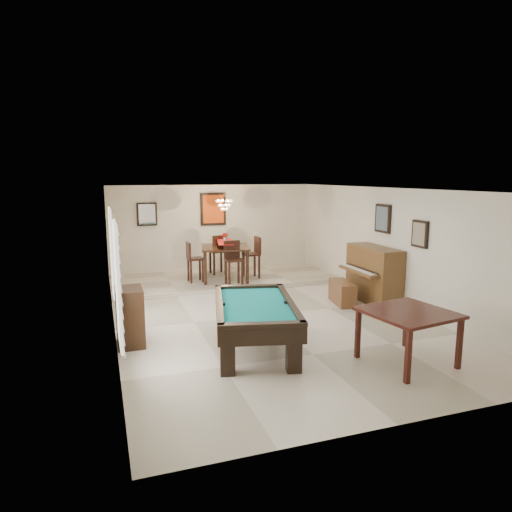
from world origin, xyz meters
TOP-DOWN VIEW (x-y plane):
  - ground_plane at (0.00, 0.00)m, footprint 6.00×9.00m
  - wall_back at (0.00, 4.50)m, footprint 6.00×0.04m
  - wall_front at (0.00, -4.50)m, footprint 6.00×0.04m
  - wall_left at (-3.00, 0.00)m, footprint 0.04×9.00m
  - wall_right at (3.00, 0.00)m, footprint 0.04×9.00m
  - ceiling at (0.00, 0.00)m, footprint 6.00×9.00m
  - dining_step at (0.00, 3.25)m, footprint 6.00×2.50m
  - window_left_front at (-2.97, -2.20)m, footprint 0.06×1.00m
  - window_left_rear at (-2.97, 0.60)m, footprint 0.06×1.00m
  - pool_table at (-0.82, -1.72)m, footprint 1.77×2.57m
  - square_table at (1.22, -3.01)m, footprint 1.38×1.38m
  - upright_piano at (2.55, 0.18)m, footprint 0.86×1.53m
  - piano_bench at (1.94, 0.25)m, footprint 0.51×0.96m
  - apothecary_chest at (-2.76, -0.83)m, footprint 0.44×0.66m
  - dining_table at (-0.06, 2.95)m, footprint 1.46×1.46m
  - flower_vase at (-0.06, 2.95)m, footprint 0.17×0.17m
  - dining_chair_south at (-0.02, 2.26)m, footprint 0.42×0.42m
  - dining_chair_north at (-0.07, 3.74)m, footprint 0.45×0.45m
  - dining_chair_west at (-0.86, 2.97)m, footprint 0.41×0.41m
  - dining_chair_east at (0.66, 2.93)m, footprint 0.43×0.43m
  - chandelier at (0.00, 3.20)m, footprint 0.44×0.44m
  - back_painting at (0.00, 4.46)m, footprint 0.75×0.06m
  - back_mirror at (-1.90, 4.46)m, footprint 0.55×0.06m
  - right_picture_upper at (2.96, 0.30)m, footprint 0.06×0.55m
  - right_picture_lower at (2.96, -1.00)m, footprint 0.06×0.45m

SIDE VIEW (x-z plane):
  - ground_plane at x=0.00m, z-range -0.02..0.00m
  - dining_step at x=0.00m, z-range 0.00..0.12m
  - piano_bench at x=1.94m, z-range 0.00..0.51m
  - pool_table at x=-0.82m, z-range 0.00..0.78m
  - square_table at x=1.22m, z-range 0.00..0.83m
  - apothecary_chest at x=-2.76m, z-range 0.00..0.99m
  - dining_table at x=-0.06m, z-range 0.12..1.14m
  - upright_piano at x=2.55m, z-range 0.00..1.28m
  - dining_chair_west at x=-0.86m, z-range 0.12..1.17m
  - dining_chair_north at x=-0.07m, z-range 0.12..1.23m
  - dining_chair_east at x=0.66m, z-range 0.12..1.24m
  - dining_chair_south at x=-0.02m, z-range 0.12..1.24m
  - flower_vase at x=-0.06m, z-range 1.14..1.39m
  - wall_back at x=0.00m, z-range 0.00..2.60m
  - wall_front at x=0.00m, z-range 0.00..2.60m
  - wall_left at x=-3.00m, z-range 0.00..2.60m
  - wall_right at x=3.00m, z-range 0.00..2.60m
  - window_left_front at x=-2.97m, z-range 0.55..2.25m
  - window_left_rear at x=-2.97m, z-range 0.55..2.25m
  - right_picture_lower at x=2.96m, z-range 1.42..1.98m
  - back_mirror at x=-1.90m, z-range 1.48..2.12m
  - back_painting at x=0.00m, z-range 1.42..2.38m
  - right_picture_upper at x=2.96m, z-range 1.57..2.23m
  - chandelier at x=0.00m, z-range 1.90..2.50m
  - ceiling at x=0.00m, z-range 2.58..2.62m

